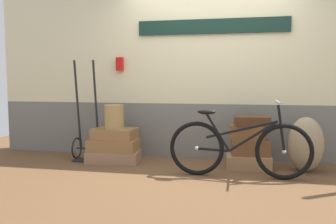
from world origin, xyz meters
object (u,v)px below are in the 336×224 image
suitcase_1 (114,145)px  luggage_trolley (87,137)px  suitcase_4 (250,147)px  wicker_basket (114,117)px  suitcase_0 (114,156)px  bicycle (239,148)px  suitcase_6 (252,121)px  suitcase_5 (248,132)px  suitcase_3 (248,162)px  burlap_sack (306,144)px  suitcase_2 (115,134)px

suitcase_1 → luggage_trolley: size_ratio=0.47×
suitcase_4 → wicker_basket: wicker_basket is taller
suitcase_0 → bicycle: size_ratio=0.43×
suitcase_0 → suitcase_6: 1.99m
suitcase_5 → suitcase_3: bearing=-61.5°
suitcase_4 → wicker_basket: size_ratio=1.44×
burlap_sack → suitcase_1: bearing=179.7°
suitcase_3 → suitcase_6: size_ratio=1.29×
suitcase_3 → wicker_basket: bearing=178.7°
burlap_sack → suitcase_3: bearing=179.5°
suitcase_3 → luggage_trolley: 2.33m
suitcase_5 → bicycle: (-0.12, -0.48, -0.13)m
suitcase_0 → burlap_sack: size_ratio=1.04×
suitcase_0 → burlap_sack: bearing=-5.3°
suitcase_0 → burlap_sack: 2.59m
suitcase_3 → bicycle: size_ratio=0.34×
burlap_sack → suitcase_5: bearing=177.1°
suitcase_6 → wicker_basket: size_ratio=1.32×
suitcase_6 → suitcase_4: bearing=172.9°
suitcase_1 → suitcase_6: suitcase_6 is taller
suitcase_3 → luggage_trolley: bearing=177.1°
suitcase_2 → suitcase_6: suitcase_6 is taller
suitcase_1 → suitcase_6: bearing=-0.4°
suitcase_4 → bicycle: size_ratio=0.29×
wicker_basket → bicycle: bicycle is taller
suitcase_6 → wicker_basket: 1.90m
suitcase_5 → bicycle: size_ratio=0.26×
suitcase_4 → bicycle: 0.50m
suitcase_2 → suitcase_5: (1.85, 0.01, 0.08)m
suitcase_2 → bicycle: (1.73, -0.46, -0.05)m
suitcase_1 → suitcase_3: suitcase_1 is taller
suitcase_2 → burlap_sack: bearing=3.5°
suitcase_1 → burlap_sack: (2.58, -0.01, 0.11)m
suitcase_0 → suitcase_2: size_ratio=1.22×
suitcase_4 → suitcase_2: bearing=175.5°
suitcase_0 → suitcase_2: bearing=62.4°
luggage_trolley → bicycle: luggage_trolley is taller
luggage_trolley → burlap_sack: luggage_trolley is taller
suitcase_5 → suitcase_6: size_ratio=0.98×
suitcase_6 → burlap_sack: burlap_sack is taller
suitcase_5 → wicker_basket: bearing=-172.5°
suitcase_4 → wicker_basket: bearing=175.8°
suitcase_6 → wicker_basket: (-1.90, -0.02, 0.01)m
suitcase_0 → suitcase_3: (1.87, 0.01, 0.01)m
suitcase_2 → burlap_sack: burlap_sack is taller
burlap_sack → bicycle: bearing=-152.2°
suitcase_2 → burlap_sack: size_ratio=0.85×
suitcase_3 → burlap_sack: burlap_sack is taller
suitcase_5 → burlap_sack: (0.72, -0.04, -0.13)m
suitcase_1 → suitcase_4: (1.89, 0.02, 0.04)m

